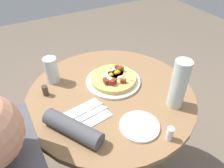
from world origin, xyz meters
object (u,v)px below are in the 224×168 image
at_px(pizza_plate, 113,81).
at_px(salt_shaker, 170,134).
at_px(breakfast_pizza, 114,78).
at_px(fork, 90,116).
at_px(water_glass, 51,70).
at_px(dining_table, 111,117).
at_px(bread_plate, 139,126).
at_px(knife, 86,111).
at_px(water_bottle, 179,84).
at_px(pepper_shaker, 45,91).

relative_size(pizza_plate, salt_shaker, 4.75).
height_order(breakfast_pizza, fork, breakfast_pizza).
bearing_deg(pizza_plate, fork, -51.34).
height_order(fork, water_glass, water_glass).
bearing_deg(dining_table, water_glass, -136.22).
distance_m(pizza_plate, fork, 0.27).
distance_m(bread_plate, knife, 0.24).
distance_m(water_bottle, pepper_shaker, 0.62).
height_order(bread_plate, salt_shaker, salt_shaker).
bearing_deg(salt_shaker, water_bottle, 132.62).
height_order(knife, pepper_shaker, pepper_shaker).
distance_m(bread_plate, salt_shaker, 0.13).
bearing_deg(bread_plate, water_bottle, 98.64).
xyz_separation_m(dining_table, pizza_plate, (-0.07, 0.05, 0.18)).
height_order(pizza_plate, water_glass, water_glass).
relative_size(knife, salt_shaker, 3.03).
xyz_separation_m(pizza_plate, water_bottle, (0.28, 0.17, 0.11)).
height_order(pizza_plate, water_bottle, water_bottle).
bearing_deg(dining_table, water_bottle, 45.19).
xyz_separation_m(fork, knife, (-0.04, -0.01, 0.00)).
distance_m(dining_table, fork, 0.26).
distance_m(pizza_plate, breakfast_pizza, 0.02).
xyz_separation_m(dining_table, salt_shaker, (0.35, 0.07, 0.21)).
distance_m(breakfast_pizza, water_glass, 0.32).
bearing_deg(breakfast_pizza, water_bottle, 30.11).
bearing_deg(knife, fork, -90.00).
bearing_deg(bread_plate, salt_shaker, 34.49).
relative_size(water_glass, salt_shaker, 2.30).
relative_size(pizza_plate, pepper_shaker, 5.41).
height_order(bread_plate, water_glass, water_glass).
height_order(fork, pepper_shaker, pepper_shaker).
distance_m(breakfast_pizza, pepper_shaker, 0.34).
distance_m(dining_table, pepper_shaker, 0.37).
distance_m(pizza_plate, pepper_shaker, 0.34).
height_order(dining_table, water_bottle, water_bottle).
xyz_separation_m(bread_plate, knife, (-0.18, -0.16, 0.00)).
bearing_deg(breakfast_pizza, salt_shaker, 1.97).
height_order(water_glass, salt_shaker, water_glass).
xyz_separation_m(breakfast_pizza, bread_plate, (0.31, -0.06, -0.02)).
height_order(water_bottle, salt_shaker, water_bottle).
bearing_deg(breakfast_pizza, pizza_plate, -76.03).
distance_m(breakfast_pizza, fork, 0.27).
xyz_separation_m(knife, water_glass, (-0.29, -0.06, 0.06)).
bearing_deg(dining_table, breakfast_pizza, 141.62).
height_order(dining_table, bread_plate, bread_plate).
bearing_deg(fork, pepper_shaker, 109.32).
xyz_separation_m(water_glass, pepper_shaker, (0.09, -0.06, -0.04)).
height_order(fork, salt_shaker, salt_shaker).
xyz_separation_m(breakfast_pizza, salt_shaker, (0.42, 0.01, 0.00)).
bearing_deg(fork, dining_table, 23.91).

